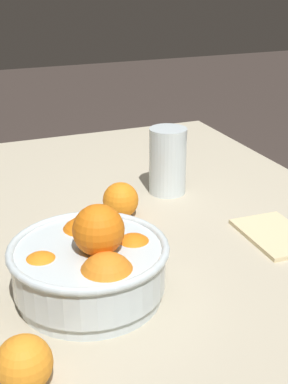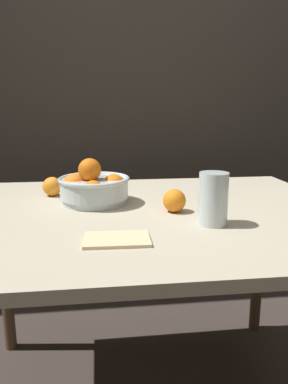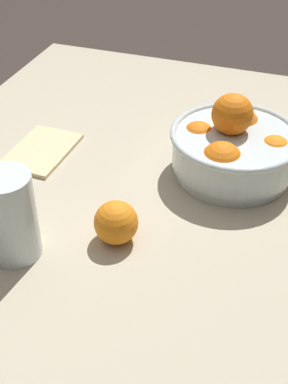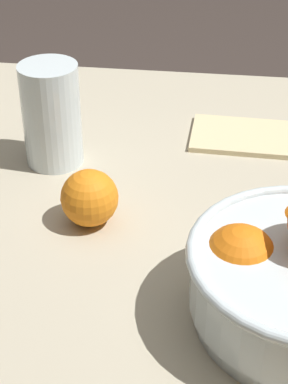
% 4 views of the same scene
% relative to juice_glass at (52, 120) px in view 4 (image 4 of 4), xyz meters
% --- Properties ---
extents(dining_table, '(1.27, 1.00, 0.75)m').
position_rel_juice_glass_xyz_m(dining_table, '(-0.15, 0.17, -0.14)').
color(dining_table, '#B7AD93').
rests_on(dining_table, ground_plane).
extents(juice_glass, '(0.08, 0.08, 0.14)m').
position_rel_juice_glass_xyz_m(juice_glass, '(0.00, 0.00, 0.00)').
color(juice_glass, '#F4A314').
rests_on(juice_glass, dining_table).
extents(orange_loose_aside, '(0.07, 0.07, 0.07)m').
position_rel_juice_glass_xyz_m(orange_loose_aside, '(-0.08, 0.14, -0.03)').
color(orange_loose_aside, orange).
rests_on(orange_loose_aside, dining_table).
extents(napkin, '(0.16, 0.11, 0.01)m').
position_rel_juice_glass_xyz_m(napkin, '(-0.27, -0.10, -0.06)').
color(napkin, beige).
rests_on(napkin, dining_table).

